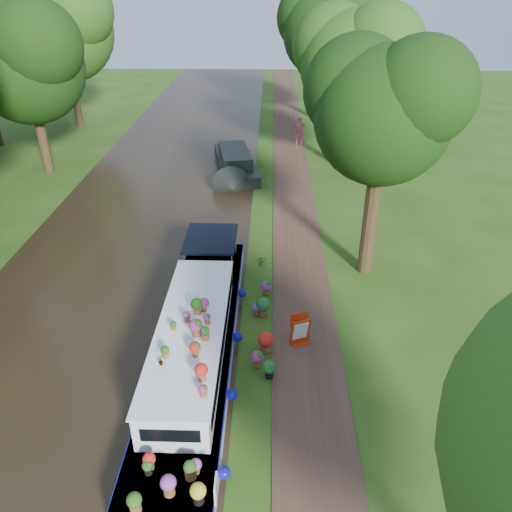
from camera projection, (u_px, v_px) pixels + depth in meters
The scene contains 13 objects.
ground at pixel (270, 313), 17.78m from camera, with size 100.00×100.00×0.00m, color #274912.
canal_water at pixel (103, 309), 17.94m from camera, with size 10.00×100.00×0.02m, color black.
towpath at pixel (303, 313), 17.74m from camera, with size 2.20×100.00×0.03m, color #452D20.
plant_boat at pixel (193, 353), 14.66m from camera, with size 2.29×13.52×2.28m.
tree_near_overhang at pixel (384, 105), 17.04m from camera, with size 5.52×5.28×8.99m.
tree_near_mid at pixel (355, 57), 27.52m from camera, with size 6.90×6.60×9.40m.
tree_near_far at pixel (328, 25), 36.76m from camera, with size 7.59×7.26×10.30m.
tree_far_c at pixel (25, 56), 27.10m from camera, with size 7.13×6.82×9.59m.
tree_far_d at pixel (62, 22), 35.38m from camera, with size 8.05×7.70×10.85m.
second_boat at pixel (235, 164), 29.78m from camera, with size 3.22×7.57×1.41m.
sandwich_board at pixel (300, 331), 16.11m from camera, with size 0.70×0.73×1.03m.
pedestrian_pink at pixel (300, 131), 34.39m from camera, with size 0.69×0.45×1.89m, color #EE6280.
verge_plant at pixel (262, 261), 20.57m from camera, with size 0.36×0.31×0.40m, color #1F6926.
Camera 1 is at (-0.04, -14.41, 10.63)m, focal length 35.00 mm.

